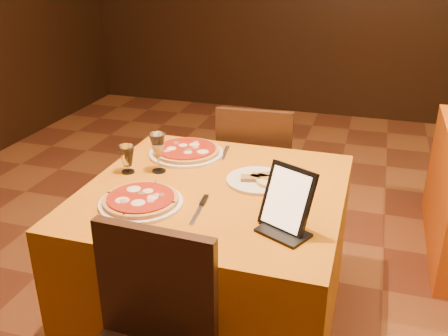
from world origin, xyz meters
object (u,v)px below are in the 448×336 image
(pizza_near, at_px, (141,201))
(pizza_far, at_px, (186,152))
(water_glass, at_px, (127,159))
(tablet, at_px, (287,199))
(wine_glass, at_px, (158,153))
(chair_main_far, at_px, (258,173))
(main_table, at_px, (215,260))

(pizza_near, relative_size, pizza_far, 0.92)
(water_glass, bearing_deg, tablet, -19.12)
(water_glass, height_order, tablet, tablet)
(pizza_near, xyz_separation_m, tablet, (0.59, -0.01, 0.10))
(wine_glass, bearing_deg, pizza_far, 78.96)
(pizza_near, distance_m, wine_glass, 0.34)
(chair_main_far, xyz_separation_m, water_glass, (-0.43, -0.80, 0.36))
(main_table, relative_size, wine_glass, 5.79)
(chair_main_far, distance_m, pizza_near, 1.14)
(chair_main_far, bearing_deg, wine_glass, 64.27)
(chair_main_far, relative_size, water_glass, 7.00)
(chair_main_far, relative_size, tablet, 3.73)
(pizza_near, relative_size, tablet, 1.40)
(main_table, height_order, pizza_far, pizza_far)
(pizza_far, bearing_deg, tablet, -42.32)
(pizza_near, bearing_deg, pizza_far, 91.85)
(chair_main_far, relative_size, pizza_near, 2.67)
(main_table, bearing_deg, pizza_near, -135.70)
(wine_glass, xyz_separation_m, tablet, (0.66, -0.32, 0.03))
(main_table, height_order, wine_glass, wine_glass)
(pizza_far, distance_m, wine_glass, 0.25)
(chair_main_far, xyz_separation_m, wine_glass, (-0.30, -0.75, 0.39))
(chair_main_far, bearing_deg, tablet, 104.52)
(pizza_near, bearing_deg, chair_main_far, 77.51)
(pizza_near, relative_size, water_glass, 2.62)
(water_glass, relative_size, tablet, 0.53)
(pizza_near, height_order, pizza_far, same)
(pizza_near, height_order, water_glass, water_glass)
(main_table, relative_size, water_glass, 8.46)
(pizza_far, xyz_separation_m, water_glass, (-0.18, -0.28, 0.05))
(chair_main_far, xyz_separation_m, pizza_far, (-0.25, -0.52, 0.31))
(chair_main_far, xyz_separation_m, tablet, (0.36, -1.07, 0.41))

